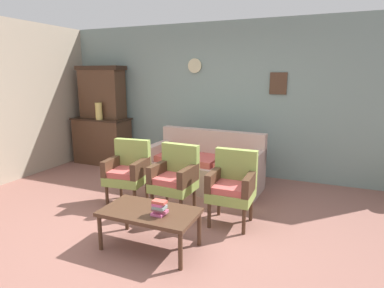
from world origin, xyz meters
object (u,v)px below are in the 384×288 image
armchair_near_couch_end (128,169)px  book_stack_on_table (159,208)px  side_cabinet (102,141)px  floral_couch (205,167)px  armchair_row_middle (232,184)px  vase_on_cabinet (99,111)px  armchair_by_doorway (175,176)px  coffee_table (150,214)px

armchair_near_couch_end → book_stack_on_table: 1.42m
side_cabinet → armchair_near_couch_end: (1.69, -1.59, 0.03)m
side_cabinet → floral_couch: (2.45, -0.54, -0.14)m
armchair_row_middle → book_stack_on_table: bearing=-116.7°
vase_on_cabinet → armchair_row_middle: 3.47m
armchair_by_doorway → armchair_row_middle: bearing=-0.5°
floral_couch → vase_on_cabinet: bearing=171.1°
armchair_near_couch_end → armchair_row_middle: (1.51, -0.02, 0.00)m
armchair_row_middle → coffee_table: armchair_row_middle is taller
armchair_by_doorway → armchair_row_middle: 0.77m
side_cabinet → book_stack_on_table: 3.74m
vase_on_cabinet → armchair_near_couch_end: 2.22m
vase_on_cabinet → armchair_by_doorway: 2.80m
armchair_by_doorway → armchair_row_middle: (0.77, -0.01, 0.00)m
coffee_table → armchair_by_doorway: bearing=98.8°
armchair_near_couch_end → coffee_table: size_ratio=0.90×
side_cabinet → armchair_row_middle: size_ratio=1.28×
floral_couch → coffee_table: size_ratio=1.86×
armchair_by_doorway → coffee_table: bearing=-81.2°
vase_on_cabinet → coffee_table: size_ratio=0.33×
vase_on_cabinet → armchair_near_couch_end: size_ratio=0.37×
vase_on_cabinet → floral_couch: size_ratio=0.18×
armchair_by_doorway → coffee_table: size_ratio=0.90×
armchair_near_couch_end → armchair_row_middle: 1.51m
armchair_by_doorway → book_stack_on_table: bearing=-73.2°
armchair_row_middle → coffee_table: size_ratio=0.90×
armchair_by_doorway → coffee_table: 0.92m
armchair_row_middle → armchair_by_doorway: bearing=179.5°
vase_on_cabinet → armchair_near_couch_end: vase_on_cabinet is taller
armchair_near_couch_end → armchair_row_middle: size_ratio=1.00×
vase_on_cabinet → side_cabinet: bearing=119.3°
floral_couch → armchair_row_middle: (0.75, -1.07, 0.17)m
vase_on_cabinet → armchair_row_middle: vase_on_cabinet is taller
armchair_near_couch_end → book_stack_on_table: bearing=-43.7°
vase_on_cabinet → floral_couch: 2.51m
vase_on_cabinet → floral_couch: vase_on_cabinet is taller
coffee_table → book_stack_on_table: size_ratio=6.20×
armchair_near_couch_end → coffee_table: armchair_near_couch_end is taller
vase_on_cabinet → book_stack_on_table: bearing=-42.4°
armchair_near_couch_end → coffee_table: bearing=-46.3°
armchair_by_doorway → armchair_row_middle: same height
armchair_row_middle → coffee_table: (-0.63, -0.89, -0.12)m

